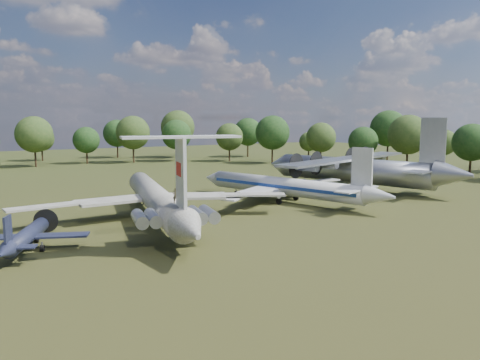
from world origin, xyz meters
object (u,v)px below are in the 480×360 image
il62_airliner (156,204)px  small_prop_west (27,240)px  an12_transport (352,174)px  person_on_il62 (176,196)px  tu104_jet (283,190)px

il62_airliner → small_prop_west: (-15.72, -6.89, -1.09)m
an12_transport → person_on_il62: (-43.01, -21.00, 2.43)m
il62_airliner → tu104_jet: size_ratio=1.19×
small_prop_west → an12_transport: bearing=36.4°
il62_airliner → person_on_il62: 12.93m
an12_transport → person_on_il62: 47.92m
tu104_jet → small_prop_west: tu104_jet is taller
il62_airliner → tu104_jet: 22.30m
tu104_jet → person_on_il62: (-24.16, -16.00, 3.37)m
il62_airliner → an12_transport: size_ratio=1.05×
an12_transport → il62_airliner: bearing=172.6°
il62_airliner → small_prop_west: size_ratio=2.90×
il62_airliner → person_on_il62: size_ratio=28.39×
person_on_il62 → il62_airliner: bearing=-84.3°
tu104_jet → person_on_il62: size_ratio=23.82×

